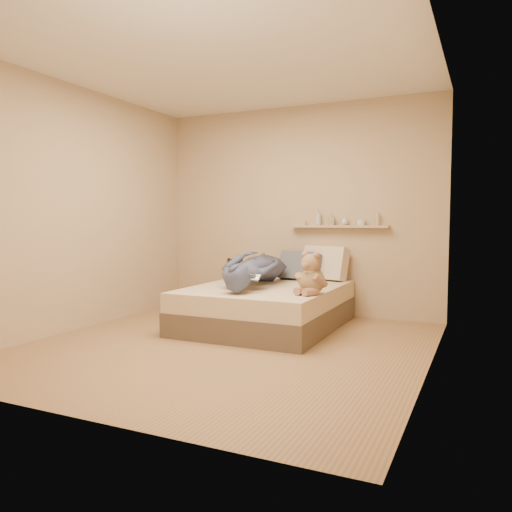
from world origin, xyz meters
The scene contains 10 objects.
room centered at (0.00, 0.00, 1.30)m, with size 3.80×3.80×3.80m.
bed centered at (0.00, 0.93, 0.22)m, with size 1.50×1.90×0.45m.
game_console centered at (0.07, 0.40, 0.60)m, with size 0.18×0.08×0.06m.
teddy_bear centered at (0.64, 0.55, 0.62)m, with size 0.34×0.35×0.42m.
dark_plush centered at (-0.63, 1.30, 0.57)m, with size 0.17×0.17×0.27m.
pillow_cream centered at (0.41, 1.76, 0.65)m, with size 0.55×0.16×0.40m, color beige.
pillow_grey centered at (0.13, 1.62, 0.62)m, with size 0.50×0.14×0.34m, color slate.
person centered at (-0.15, 0.94, 0.64)m, with size 0.59×1.62×0.39m, color #454D6C.
wall_shelf centered at (0.55, 1.84, 1.10)m, with size 1.20×0.12×0.03m, color tan.
shelf_bottles centered at (0.52, 1.84, 1.18)m, with size 0.96×0.09×0.19m.
Camera 1 is at (2.19, -4.06, 1.16)m, focal length 35.00 mm.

